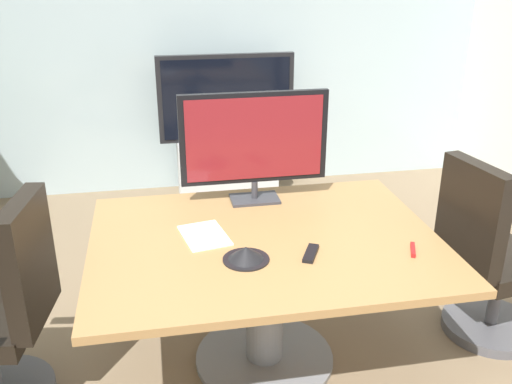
{
  "coord_description": "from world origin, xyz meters",
  "views": [
    {
      "loc": [
        -0.38,
        -2.34,
        2.07
      ],
      "look_at": [
        0.13,
        0.4,
        0.91
      ],
      "focal_mm": 39.6,
      "sensor_mm": 36.0,
      "label": 1
    }
  ],
  "objects_px": {
    "tv_monitor": "(254,141)",
    "remote_control": "(311,253)",
    "wall_display_unit": "(227,150)",
    "conference_phone": "(247,254)",
    "office_chair_right": "(488,266)",
    "office_chair_left": "(3,324)",
    "conference_table": "(265,270)"
  },
  "relations": [
    {
      "from": "conference_table",
      "to": "wall_display_unit",
      "type": "height_order",
      "value": "wall_display_unit"
    },
    {
      "from": "wall_display_unit",
      "to": "conference_phone",
      "type": "relative_size",
      "value": 5.95
    },
    {
      "from": "office_chair_left",
      "to": "tv_monitor",
      "type": "height_order",
      "value": "tv_monitor"
    },
    {
      "from": "conference_table",
      "to": "remote_control",
      "type": "height_order",
      "value": "remote_control"
    },
    {
      "from": "tv_monitor",
      "to": "office_chair_right",
      "type": "bearing_deg",
      "value": -21.66
    },
    {
      "from": "office_chair_left",
      "to": "wall_display_unit",
      "type": "distance_m",
      "value": 2.83
    },
    {
      "from": "tv_monitor",
      "to": "conference_phone",
      "type": "distance_m",
      "value": 0.79
    },
    {
      "from": "wall_display_unit",
      "to": "conference_table",
      "type": "bearing_deg",
      "value": -93.18
    },
    {
      "from": "office_chair_left",
      "to": "wall_display_unit",
      "type": "xyz_separation_m",
      "value": [
        1.42,
        2.45,
        -0.01
      ]
    },
    {
      "from": "conference_table",
      "to": "remote_control",
      "type": "relative_size",
      "value": 10.28
    },
    {
      "from": "conference_table",
      "to": "office_chair_right",
      "type": "relative_size",
      "value": 1.6
    },
    {
      "from": "conference_table",
      "to": "office_chair_right",
      "type": "height_order",
      "value": "office_chair_right"
    },
    {
      "from": "office_chair_left",
      "to": "tv_monitor",
      "type": "xyz_separation_m",
      "value": [
        1.32,
        0.57,
        0.66
      ]
    },
    {
      "from": "conference_table",
      "to": "tv_monitor",
      "type": "height_order",
      "value": "tv_monitor"
    },
    {
      "from": "office_chair_right",
      "to": "wall_display_unit",
      "type": "distance_m",
      "value": 2.65
    },
    {
      "from": "tv_monitor",
      "to": "remote_control",
      "type": "relative_size",
      "value": 4.94
    },
    {
      "from": "wall_display_unit",
      "to": "remote_control",
      "type": "relative_size",
      "value": 7.71
    },
    {
      "from": "office_chair_left",
      "to": "conference_phone",
      "type": "height_order",
      "value": "office_chair_left"
    },
    {
      "from": "conference_table",
      "to": "remote_control",
      "type": "distance_m",
      "value": 0.34
    },
    {
      "from": "wall_display_unit",
      "to": "office_chair_left",
      "type": "bearing_deg",
      "value": -120.04
    },
    {
      "from": "conference_table",
      "to": "conference_phone",
      "type": "bearing_deg",
      "value": -122.23
    },
    {
      "from": "office_chair_left",
      "to": "tv_monitor",
      "type": "relative_size",
      "value": 1.3
    },
    {
      "from": "office_chair_right",
      "to": "wall_display_unit",
      "type": "xyz_separation_m",
      "value": [
        -1.15,
        2.38,
        -0.01
      ]
    },
    {
      "from": "conference_table",
      "to": "remote_control",
      "type": "bearing_deg",
      "value": -50.16
    },
    {
      "from": "tv_monitor",
      "to": "office_chair_left",
      "type": "bearing_deg",
      "value": -156.78
    },
    {
      "from": "conference_phone",
      "to": "office_chair_right",
      "type": "bearing_deg",
      "value": 8.08
    },
    {
      "from": "conference_table",
      "to": "tv_monitor",
      "type": "bearing_deg",
      "value": 85.85
    },
    {
      "from": "office_chair_right",
      "to": "remote_control",
      "type": "relative_size",
      "value": 6.41
    },
    {
      "from": "wall_display_unit",
      "to": "conference_phone",
      "type": "bearing_deg",
      "value": -95.77
    },
    {
      "from": "tv_monitor",
      "to": "conference_phone",
      "type": "relative_size",
      "value": 3.82
    },
    {
      "from": "conference_table",
      "to": "wall_display_unit",
      "type": "bearing_deg",
      "value": 86.82
    },
    {
      "from": "tv_monitor",
      "to": "remote_control",
      "type": "height_order",
      "value": "tv_monitor"
    }
  ]
}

